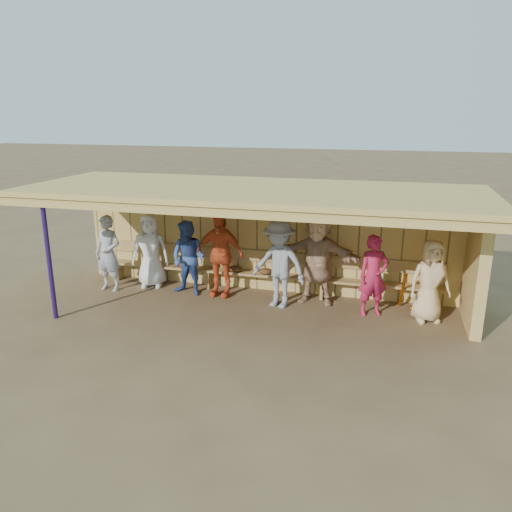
# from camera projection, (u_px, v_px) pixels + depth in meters

# --- Properties ---
(ground) EXTENTS (90.00, 90.00, 0.00)m
(ground) POSITION_uv_depth(u_px,v_px,m) (252.00, 310.00, 10.19)
(ground) COLOR brown
(ground) RESTS_ON ground
(player_a) EXTENTS (0.65, 0.46, 1.71)m
(player_a) POSITION_uv_depth(u_px,v_px,m) (108.00, 253.00, 11.11)
(player_a) COLOR #9999A1
(player_a) RESTS_ON ground
(player_b) EXTENTS (0.95, 0.75, 1.71)m
(player_b) POSITION_uv_depth(u_px,v_px,m) (150.00, 250.00, 11.36)
(player_b) COLOR silver
(player_b) RESTS_ON ground
(player_c) EXTENTS (0.90, 0.75, 1.65)m
(player_c) POSITION_uv_depth(u_px,v_px,m) (188.00, 258.00, 10.85)
(player_c) COLOR #314A88
(player_c) RESTS_ON ground
(player_d) EXTENTS (1.12, 0.53, 1.86)m
(player_d) POSITION_uv_depth(u_px,v_px,m) (220.00, 254.00, 10.76)
(player_d) COLOR #D04A21
(player_d) RESTS_ON ground
(player_e) EXTENTS (1.33, 1.00, 1.84)m
(player_e) POSITION_uv_depth(u_px,v_px,m) (279.00, 264.00, 10.13)
(player_e) COLOR gray
(player_e) RESTS_ON ground
(player_f) EXTENTS (1.87, 0.72, 1.98)m
(player_f) POSITION_uv_depth(u_px,v_px,m) (317.00, 258.00, 10.32)
(player_f) COLOR tan
(player_f) RESTS_ON ground
(player_g) EXTENTS (0.70, 0.59, 1.62)m
(player_g) POSITION_uv_depth(u_px,v_px,m) (373.00, 276.00, 9.74)
(player_g) COLOR #AB1B3E
(player_g) RESTS_ON ground
(player_h) EXTENTS (0.92, 0.75, 1.61)m
(player_h) POSITION_uv_depth(u_px,v_px,m) (430.00, 281.00, 9.46)
(player_h) COLOR tan
(player_h) RESTS_ON ground
(dugout_structure) EXTENTS (8.80, 3.20, 2.50)m
(dugout_structure) POSITION_uv_depth(u_px,v_px,m) (278.00, 223.00, 10.25)
(dugout_structure) COLOR tan
(dugout_structure) RESTS_ON ground
(bench) EXTENTS (7.60, 0.34, 0.93)m
(bench) POSITION_uv_depth(u_px,v_px,m) (265.00, 269.00, 11.07)
(bench) COLOR #AB8649
(bench) RESTS_ON ground
(dugout_equipment) EXTENTS (5.54, 0.62, 0.80)m
(dugout_equipment) POSITION_uv_depth(u_px,v_px,m) (259.00, 272.00, 10.99)
(dugout_equipment) COLOR orange
(dugout_equipment) RESTS_ON ground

